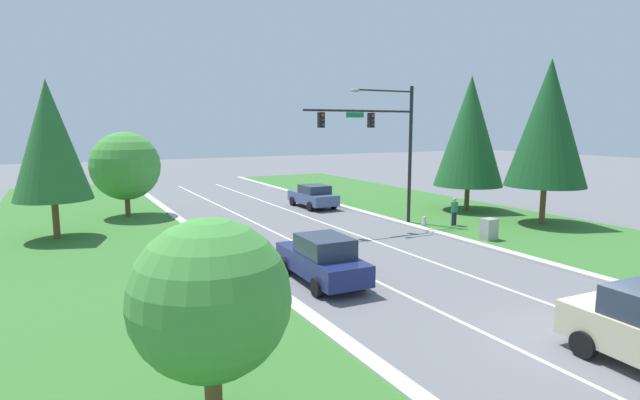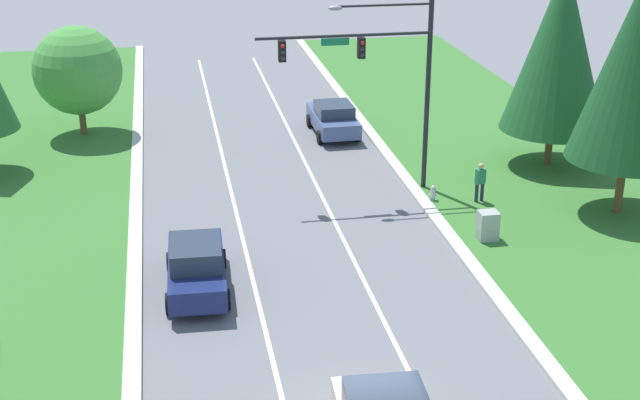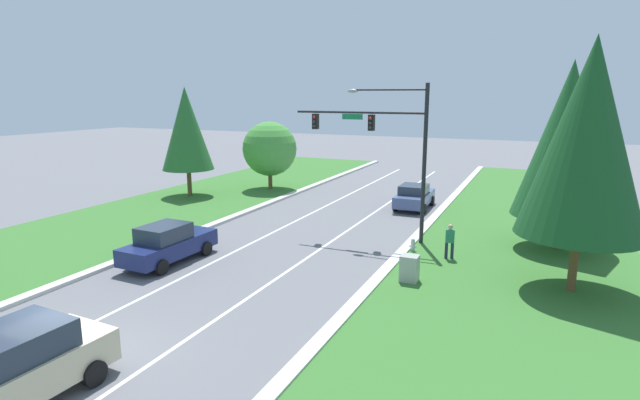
{
  "view_description": "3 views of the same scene",
  "coord_description": "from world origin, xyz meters",
  "px_view_note": "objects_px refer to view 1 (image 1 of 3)",
  "views": [
    {
      "loc": [
        -12.05,
        -7.55,
        5.73
      ],
      "look_at": [
        -0.81,
        13.62,
        2.15
      ],
      "focal_mm": 28.0,
      "sensor_mm": 36.0,
      "label": 1
    },
    {
      "loc": [
        -4.34,
        -17.69,
        13.52
      ],
      "look_at": [
        0.83,
        10.54,
        1.85
      ],
      "focal_mm": 50.0,
      "sensor_mm": 36.0,
      "label": 2
    },
    {
      "loc": [
        11.32,
        -8.64,
        7.37
      ],
      "look_at": [
        1.94,
        12.34,
        2.53
      ],
      "focal_mm": 28.0,
      "sensor_mm": 36.0,
      "label": 3
    }
  ],
  "objects_px": {
    "navy_sedan": "(322,259)",
    "oak_far_left_tree": "(210,300)",
    "utility_cabinet": "(489,230)",
    "pedestrian": "(454,211)",
    "fire_hydrant": "(424,222)",
    "conifer_near_right_tree": "(548,123)",
    "slate_blue_sedan": "(313,196)",
    "conifer_far_right_tree": "(470,131)",
    "oak_near_left_tree": "(125,166)",
    "traffic_signal_mast": "(383,134)",
    "conifer_mid_left_tree": "(50,140)"
  },
  "relations": [
    {
      "from": "traffic_signal_mast",
      "to": "conifer_mid_left_tree",
      "type": "bearing_deg",
      "value": 163.19
    },
    {
      "from": "fire_hydrant",
      "to": "oak_near_left_tree",
      "type": "xyz_separation_m",
      "value": [
        -14.29,
        11.41,
        2.9
      ]
    },
    {
      "from": "fire_hydrant",
      "to": "conifer_near_right_tree",
      "type": "bearing_deg",
      "value": -19.94
    },
    {
      "from": "pedestrian",
      "to": "conifer_near_right_tree",
      "type": "xyz_separation_m",
      "value": [
        4.91,
        -1.98,
        4.92
      ]
    },
    {
      "from": "slate_blue_sedan",
      "to": "oak_near_left_tree",
      "type": "height_order",
      "value": "oak_near_left_tree"
    },
    {
      "from": "utility_cabinet",
      "to": "conifer_mid_left_tree",
      "type": "xyz_separation_m",
      "value": [
        -19.11,
        10.42,
        4.44
      ]
    },
    {
      "from": "conifer_near_right_tree",
      "to": "traffic_signal_mast",
      "type": "bearing_deg",
      "value": 155.44
    },
    {
      "from": "slate_blue_sedan",
      "to": "oak_near_left_tree",
      "type": "distance_m",
      "value": 12.48
    },
    {
      "from": "utility_cabinet",
      "to": "pedestrian",
      "type": "xyz_separation_m",
      "value": [
        0.96,
        3.52,
        0.36
      ]
    },
    {
      "from": "pedestrian",
      "to": "conifer_near_right_tree",
      "type": "distance_m",
      "value": 7.23
    },
    {
      "from": "slate_blue_sedan",
      "to": "pedestrian",
      "type": "bearing_deg",
      "value": -68.61
    },
    {
      "from": "navy_sedan",
      "to": "slate_blue_sedan",
      "type": "relative_size",
      "value": 1.07
    },
    {
      "from": "conifer_near_right_tree",
      "to": "conifer_mid_left_tree",
      "type": "bearing_deg",
      "value": 160.44
    },
    {
      "from": "slate_blue_sedan",
      "to": "conifer_near_right_tree",
      "type": "distance_m",
      "value": 15.63
    },
    {
      "from": "conifer_far_right_tree",
      "to": "conifer_mid_left_tree",
      "type": "height_order",
      "value": "conifer_far_right_tree"
    },
    {
      "from": "slate_blue_sedan",
      "to": "oak_far_left_tree",
      "type": "bearing_deg",
      "value": -121.86
    },
    {
      "from": "pedestrian",
      "to": "oak_far_left_tree",
      "type": "distance_m",
      "value": 21.85
    },
    {
      "from": "oak_far_left_tree",
      "to": "conifer_near_right_tree",
      "type": "bearing_deg",
      "value": 25.56
    },
    {
      "from": "slate_blue_sedan",
      "to": "oak_far_left_tree",
      "type": "distance_m",
      "value": 26.47
    },
    {
      "from": "utility_cabinet",
      "to": "pedestrian",
      "type": "height_order",
      "value": "pedestrian"
    },
    {
      "from": "traffic_signal_mast",
      "to": "oak_near_left_tree",
      "type": "height_order",
      "value": "traffic_signal_mast"
    },
    {
      "from": "navy_sedan",
      "to": "utility_cabinet",
      "type": "xyz_separation_m",
      "value": [
        10.51,
        1.91,
        -0.3
      ]
    },
    {
      "from": "navy_sedan",
      "to": "conifer_near_right_tree",
      "type": "height_order",
      "value": "conifer_near_right_tree"
    },
    {
      "from": "conifer_far_right_tree",
      "to": "conifer_mid_left_tree",
      "type": "distance_m",
      "value": 24.78
    },
    {
      "from": "oak_far_left_tree",
      "to": "traffic_signal_mast",
      "type": "bearing_deg",
      "value": 46.49
    },
    {
      "from": "traffic_signal_mast",
      "to": "navy_sedan",
      "type": "relative_size",
      "value": 1.68
    },
    {
      "from": "navy_sedan",
      "to": "oak_near_left_tree",
      "type": "bearing_deg",
      "value": 107.0
    },
    {
      "from": "oak_near_left_tree",
      "to": "conifer_mid_left_tree",
      "type": "xyz_separation_m",
      "value": [
        -4.0,
        -4.96,
        1.77
      ]
    },
    {
      "from": "conifer_near_right_tree",
      "to": "conifer_far_right_tree",
      "type": "height_order",
      "value": "conifer_near_right_tree"
    },
    {
      "from": "utility_cabinet",
      "to": "fire_hydrant",
      "type": "relative_size",
      "value": 1.64
    },
    {
      "from": "pedestrian",
      "to": "fire_hydrant",
      "type": "relative_size",
      "value": 2.41
    },
    {
      "from": "slate_blue_sedan",
      "to": "conifer_mid_left_tree",
      "type": "xyz_separation_m",
      "value": [
        -16.07,
        -2.93,
        4.2
      ]
    },
    {
      "from": "utility_cabinet",
      "to": "oak_near_left_tree",
      "type": "distance_m",
      "value": 21.73
    },
    {
      "from": "utility_cabinet",
      "to": "conifer_far_right_tree",
      "type": "relative_size",
      "value": 0.13
    },
    {
      "from": "oak_near_left_tree",
      "to": "oak_far_left_tree",
      "type": "distance_m",
      "value": 24.69
    },
    {
      "from": "slate_blue_sedan",
      "to": "conifer_near_right_tree",
      "type": "bearing_deg",
      "value": -53.7
    },
    {
      "from": "traffic_signal_mast",
      "to": "navy_sedan",
      "type": "height_order",
      "value": "traffic_signal_mast"
    },
    {
      "from": "pedestrian",
      "to": "slate_blue_sedan",
      "type": "bearing_deg",
      "value": -82.31
    },
    {
      "from": "fire_hydrant",
      "to": "pedestrian",
      "type": "bearing_deg",
      "value": -14.13
    },
    {
      "from": "fire_hydrant",
      "to": "conifer_far_right_tree",
      "type": "height_order",
      "value": "conifer_far_right_tree"
    },
    {
      "from": "traffic_signal_mast",
      "to": "conifer_near_right_tree",
      "type": "relative_size",
      "value": 0.84
    },
    {
      "from": "pedestrian",
      "to": "oak_far_left_tree",
      "type": "relative_size",
      "value": 0.41
    },
    {
      "from": "oak_near_left_tree",
      "to": "fire_hydrant",
      "type": "bearing_deg",
      "value": -38.61
    },
    {
      "from": "conifer_near_right_tree",
      "to": "slate_blue_sedan",
      "type": "bearing_deg",
      "value": 127.04
    },
    {
      "from": "utility_cabinet",
      "to": "fire_hydrant",
      "type": "height_order",
      "value": "utility_cabinet"
    },
    {
      "from": "navy_sedan",
      "to": "pedestrian",
      "type": "distance_m",
      "value": 12.69
    },
    {
      "from": "slate_blue_sedan",
      "to": "fire_hydrant",
      "type": "xyz_separation_m",
      "value": [
        2.22,
        -9.38,
        -0.47
      ]
    },
    {
      "from": "navy_sedan",
      "to": "oak_far_left_tree",
      "type": "relative_size",
      "value": 1.14
    },
    {
      "from": "pedestrian",
      "to": "oak_near_left_tree",
      "type": "distance_m",
      "value": 20.11
    },
    {
      "from": "utility_cabinet",
      "to": "oak_far_left_tree",
      "type": "height_order",
      "value": "oak_far_left_tree"
    }
  ]
}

